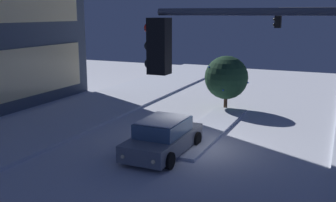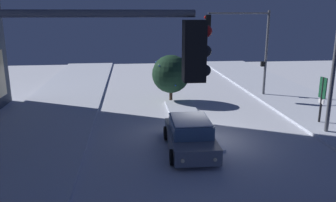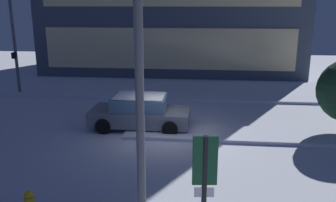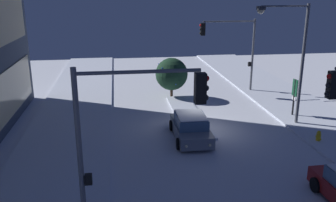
% 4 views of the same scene
% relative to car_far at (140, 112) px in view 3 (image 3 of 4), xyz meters
% --- Properties ---
extents(ground, '(52.00, 52.00, 0.00)m').
position_rel_car_far_xyz_m(ground, '(1.34, -0.90, -0.71)').
color(ground, silver).
extents(curb_strip_far, '(52.00, 5.20, 0.14)m').
position_rel_car_far_xyz_m(curb_strip_far, '(1.34, 7.25, -0.64)').
color(curb_strip_far, silver).
rests_on(curb_strip_far, ground).
extents(median_strip, '(9.00, 1.80, 0.14)m').
position_rel_car_far_xyz_m(median_strip, '(4.02, -0.65, -0.64)').
color(median_strip, silver).
rests_on(median_strip, ground).
extents(car_far, '(4.47, 2.15, 1.49)m').
position_rel_car_far_xyz_m(car_far, '(0.00, 0.00, 0.00)').
color(car_far, slate).
rests_on(car_far, ground).
extents(street_lamp_arched, '(0.56, 3.27, 7.66)m').
position_rel_car_far_xyz_m(street_lamp_arched, '(1.34, -6.40, 4.30)').
color(street_lamp_arched, '#565960').
rests_on(street_lamp_arched, ground).
extents(parking_info_sign, '(0.55, 0.12, 2.64)m').
position_rel_car_far_xyz_m(parking_info_sign, '(2.83, -7.77, 0.96)').
color(parking_info_sign, black).
rests_on(parking_info_sign, ground).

